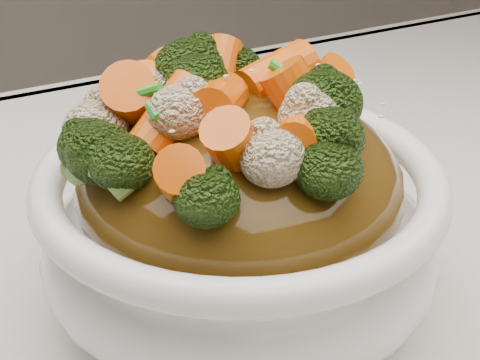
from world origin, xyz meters
TOP-DOWN VIEW (x-y plane):
  - tablecloth at (0.00, 0.00)m, footprint 1.20×0.80m
  - bowl at (-0.04, 0.03)m, footprint 0.23×0.23m
  - sauce_base at (-0.04, 0.03)m, footprint 0.18×0.18m
  - carrots at (-0.04, 0.03)m, footprint 0.18×0.18m
  - broccoli at (-0.04, 0.03)m, footprint 0.18×0.18m
  - cauliflower at (-0.04, 0.03)m, footprint 0.18×0.18m
  - scallions at (-0.04, 0.03)m, footprint 0.14×0.14m
  - sesame_seeds at (-0.04, 0.03)m, footprint 0.17×0.17m

SIDE VIEW (x-z plane):
  - tablecloth at x=0.00m, z-range 0.71..0.75m
  - bowl at x=-0.04m, z-range 0.75..0.84m
  - sauce_base at x=-0.04m, z-range 0.78..0.88m
  - cauliflower at x=-0.04m, z-range 0.87..0.91m
  - broccoli at x=-0.04m, z-range 0.87..0.91m
  - carrots at x=-0.04m, z-range 0.86..0.92m
  - scallions at x=-0.04m, z-range 0.88..0.90m
  - sesame_seeds at x=-0.04m, z-range 0.89..0.90m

